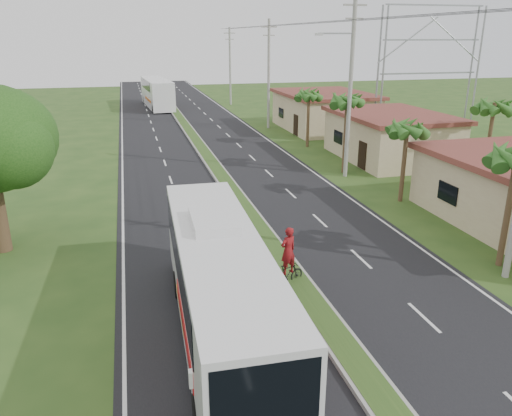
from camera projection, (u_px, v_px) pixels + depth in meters
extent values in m
plane|color=#29481A|center=(331.00, 332.00, 16.65)|extent=(180.00, 180.00, 0.00)
cube|color=black|center=(221.00, 177.00, 34.96)|extent=(14.00, 160.00, 0.02)
cube|color=gray|center=(221.00, 175.00, 34.93)|extent=(1.20, 160.00, 0.17)
cube|color=#29481A|center=(221.00, 174.00, 34.90)|extent=(0.95, 160.00, 0.02)
cube|color=silver|center=(123.00, 183.00, 33.39)|extent=(0.12, 160.00, 0.01)
cube|color=silver|center=(311.00, 171.00, 36.53)|extent=(0.12, 160.00, 0.01)
cube|color=tan|center=(390.00, 138.00, 39.53)|extent=(7.00, 10.00, 3.35)
cube|color=#5E2821|center=(392.00, 115.00, 38.93)|extent=(7.60, 10.60, 0.32)
cube|color=tan|center=(324.00, 112.00, 52.32)|extent=(8.00, 11.00, 3.50)
cube|color=#5E2821|center=(325.00, 94.00, 51.69)|extent=(8.60, 11.60, 0.32)
cylinder|color=#473321|center=(508.00, 210.00, 20.69)|extent=(0.26, 0.26, 5.00)
cylinder|color=#473321|center=(404.00, 164.00, 29.09)|extent=(0.26, 0.26, 4.60)
cylinder|color=#473321|center=(345.00, 135.00, 35.23)|extent=(0.26, 0.26, 5.40)
cylinder|color=#473321|center=(308.00, 120.00, 43.68)|extent=(0.26, 0.26, 4.80)
cylinder|color=#473321|center=(489.00, 142.00, 33.64)|extent=(0.26, 0.26, 5.20)
sphere|color=#194011|center=(12.00, 149.00, 20.76)|extent=(3.40, 3.40, 3.40)
cylinder|color=gray|center=(350.00, 89.00, 33.16)|extent=(0.28, 0.28, 12.00)
cube|color=gray|center=(355.00, 5.00, 31.46)|extent=(1.60, 0.12, 0.12)
cube|color=gray|center=(354.00, 18.00, 31.72)|extent=(1.20, 0.10, 0.10)
cube|color=gray|center=(336.00, 33.00, 31.73)|extent=(2.40, 0.10, 0.10)
cylinder|color=gray|center=(269.00, 75.00, 51.63)|extent=(0.28, 0.28, 11.00)
cube|color=gray|center=(269.00, 27.00, 50.10)|extent=(1.60, 0.12, 0.12)
cube|color=gray|center=(269.00, 35.00, 50.36)|extent=(1.20, 0.10, 0.10)
cylinder|color=gray|center=(230.00, 67.00, 70.03)|extent=(0.28, 0.28, 10.50)
cube|color=gray|center=(230.00, 33.00, 68.57)|extent=(1.60, 0.12, 0.12)
cube|color=gray|center=(230.00, 39.00, 68.83)|extent=(1.20, 0.10, 0.10)
cylinder|color=gray|center=(383.00, 74.00, 45.68)|extent=(0.18, 0.18, 12.00)
cylinder|color=gray|center=(477.00, 73.00, 48.02)|extent=(0.18, 0.18, 12.00)
cylinder|color=gray|center=(378.00, 74.00, 46.60)|extent=(0.18, 0.18, 12.00)
cylinder|color=gray|center=(471.00, 72.00, 48.94)|extent=(0.18, 0.18, 12.00)
cube|color=gray|center=(428.00, 73.00, 47.31)|extent=(10.00, 0.14, 0.14)
cube|color=gray|center=(432.00, 40.00, 46.33)|extent=(10.00, 0.14, 0.14)
cube|color=gray|center=(436.00, 5.00, 45.35)|extent=(10.00, 0.14, 0.14)
cube|color=silver|center=(220.00, 285.00, 15.52)|extent=(2.85, 12.03, 3.14)
cube|color=black|center=(217.00, 257.00, 15.85)|extent=(2.83, 9.64, 1.26)
cube|color=black|center=(265.00, 400.00, 9.90)|extent=(2.25, 0.21, 1.76)
cube|color=#AC0E10|center=(227.00, 323.00, 14.62)|extent=(2.70, 5.26, 0.55)
cube|color=yellow|center=(220.00, 305.00, 16.08)|extent=(2.63, 3.07, 0.25)
cube|color=silver|center=(213.00, 220.00, 16.07)|extent=(1.47, 2.43, 0.28)
cylinder|color=black|center=(200.00, 415.00, 12.29)|extent=(0.35, 1.05, 1.04)
cylinder|color=black|center=(288.00, 401.00, 12.75)|extent=(0.35, 1.05, 1.04)
cylinder|color=black|center=(179.00, 284.00, 18.72)|extent=(0.35, 1.05, 1.04)
cylinder|color=black|center=(238.00, 278.00, 19.19)|extent=(0.35, 1.05, 1.04)
cube|color=white|center=(157.00, 93.00, 68.02)|extent=(3.75, 13.22, 3.63)
cube|color=black|center=(156.00, 84.00, 68.18)|extent=(3.56, 9.83, 1.23)
cube|color=#CE5514|center=(159.00, 99.00, 67.23)|extent=(3.32, 6.43, 0.40)
cylinder|color=black|center=(154.00, 109.00, 63.29)|extent=(0.42, 1.11, 1.09)
cylinder|color=black|center=(173.00, 108.00, 64.03)|extent=(0.42, 1.11, 1.09)
cylinder|color=black|center=(144.00, 100.00, 72.45)|extent=(0.42, 1.11, 1.09)
cylinder|color=black|center=(162.00, 99.00, 73.19)|extent=(0.42, 1.11, 1.09)
imported|color=black|center=(288.00, 275.00, 19.58)|extent=(1.59, 1.00, 0.93)
imported|color=maroon|center=(288.00, 251.00, 19.24)|extent=(0.82, 0.69, 1.92)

